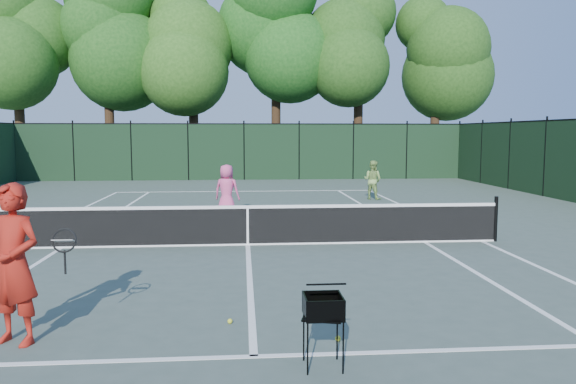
{
  "coord_description": "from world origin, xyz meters",
  "views": [
    {
      "loc": [
        -0.11,
        -12.55,
        2.53
      ],
      "look_at": [
        1.0,
        1.0,
        1.1
      ],
      "focal_mm": 35.0,
      "sensor_mm": 36.0,
      "label": 1
    }
  ],
  "objects": [
    {
      "name": "service_line_near",
      "position": [
        0.0,
        -6.4,
        0.0
      ],
      "size": [
        8.23,
        0.1,
        0.01
      ],
      "primitive_type": "cube",
      "color": "white",
      "rests_on": "ground"
    },
    {
      "name": "tennis_net",
      "position": [
        0.0,
        0.0,
        0.48
      ],
      "size": [
        11.69,
        0.09,
        1.06
      ],
      "color": "black",
      "rests_on": "ground"
    },
    {
      "name": "tree_1",
      "position": [
        -8.0,
        22.0,
        8.69
      ],
      "size": [
        6.8,
        6.8,
        13.98
      ],
      "color": "black",
      "rests_on": "ground"
    },
    {
      "name": "tree_3",
      "position": [
        2.0,
        22.3,
        9.01
      ],
      "size": [
        7.0,
        7.0,
        14.45
      ],
      "color": "black",
      "rests_on": "ground"
    },
    {
      "name": "service_line_far",
      "position": [
        0.0,
        6.4,
        0.0
      ],
      "size": [
        8.23,
        0.1,
        0.01
      ],
      "primitive_type": "cube",
      "color": "white",
      "rests_on": "ground"
    },
    {
      "name": "player_pink",
      "position": [
        -0.58,
        4.46,
        0.79
      ],
      "size": [
        0.9,
        0.73,
        1.59
      ],
      "rotation": [
        0.0,
        0.0,
        2.81
      ],
      "color": "#DE4E88",
      "rests_on": "ground"
    },
    {
      "name": "fence_far",
      "position": [
        0.0,
        18.0,
        1.5
      ],
      "size": [
        24.0,
        0.05,
        3.0
      ],
      "primitive_type": "cube",
      "color": "black",
      "rests_on": "ground"
    },
    {
      "name": "tree_4",
      "position": [
        7.0,
        21.6,
        8.14
      ],
      "size": [
        6.2,
        6.2,
        12.97
      ],
      "color": "black",
      "rests_on": "ground"
    },
    {
      "name": "tree_0",
      "position": [
        -13.0,
        21.5,
        8.16
      ],
      "size": [
        6.4,
        6.4,
        13.14
      ],
      "color": "black",
      "rests_on": "ground"
    },
    {
      "name": "tree_5",
      "position": [
        12.0,
        22.1,
        7.71
      ],
      "size": [
        5.8,
        5.8,
        12.23
      ],
      "color": "black",
      "rests_on": "ground"
    },
    {
      "name": "player_green",
      "position": [
        4.87,
        8.5,
        0.74
      ],
      "size": [
        0.92,
        0.89,
        1.49
      ],
      "rotation": [
        0.0,
        0.0,
        2.46
      ],
      "color": "#8DB45A",
      "rests_on": "ground"
    },
    {
      "name": "sideline_singles_right",
      "position": [
        4.12,
        0.0,
        0.0
      ],
      "size": [
        0.1,
        23.77,
        0.01
      ],
      "primitive_type": "cube",
      "color": "white",
      "rests_on": "ground"
    },
    {
      "name": "coach",
      "position": [
        -2.84,
        -5.74,
        0.97
      ],
      "size": [
        1.12,
        0.7,
        1.95
      ],
      "rotation": [
        0.0,
        0.0,
        -0.38
      ],
      "color": "#A21C12",
      "rests_on": "ground"
    },
    {
      "name": "sideline_doubles_right",
      "position": [
        5.49,
        0.0,
        0.0
      ],
      "size": [
        0.1,
        23.77,
        0.01
      ],
      "primitive_type": "cube",
      "color": "white",
      "rests_on": "ground"
    },
    {
      "name": "tree_2",
      "position": [
        -3.0,
        21.8,
        7.73
      ],
      "size": [
        6.0,
        6.0,
        12.4
      ],
      "color": "black",
      "rests_on": "ground"
    },
    {
      "name": "center_service_line",
      "position": [
        0.0,
        0.0,
        0.0
      ],
      "size": [
        0.1,
        12.8,
        0.01
      ],
      "primitive_type": "cube",
      "color": "white",
      "rests_on": "ground"
    },
    {
      "name": "baseline_far",
      "position": [
        0.0,
        11.88,
        0.0
      ],
      "size": [
        10.97,
        0.1,
        0.01
      ],
      "primitive_type": "cube",
      "color": "white",
      "rests_on": "ground"
    },
    {
      "name": "ground",
      "position": [
        0.0,
        0.0,
        0.0
      ],
      "size": [
        90.0,
        90.0,
        0.0
      ],
      "primitive_type": "plane",
      "color": "#435148",
      "rests_on": "ground"
    },
    {
      "name": "sideline_singles_left",
      "position": [
        -4.12,
        0.0,
        0.0
      ],
      "size": [
        0.1,
        23.77,
        0.01
      ],
      "primitive_type": "cube",
      "color": "white",
      "rests_on": "ground"
    },
    {
      "name": "ball_hopper",
      "position": [
        0.74,
        -6.74,
        0.67
      ],
      "size": [
        0.51,
        0.51,
        0.8
      ],
      "rotation": [
        0.0,
        0.0,
        -0.26
      ],
      "color": "black",
      "rests_on": "ground"
    },
    {
      "name": "loose_ball_near_cart",
      "position": [
        1.04,
        -6.01,
        0.03
      ],
      "size": [
        0.07,
        0.07,
        0.07
      ],
      "primitive_type": "sphere",
      "color": "#CCD12A",
      "rests_on": "ground"
    },
    {
      "name": "loose_ball_midcourt",
      "position": [
        -0.29,
        -5.26,
        0.03
      ],
      "size": [
        0.07,
        0.07,
        0.07
      ],
      "primitive_type": "sphere",
      "color": "#CDD22B",
      "rests_on": "ground"
    }
  ]
}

